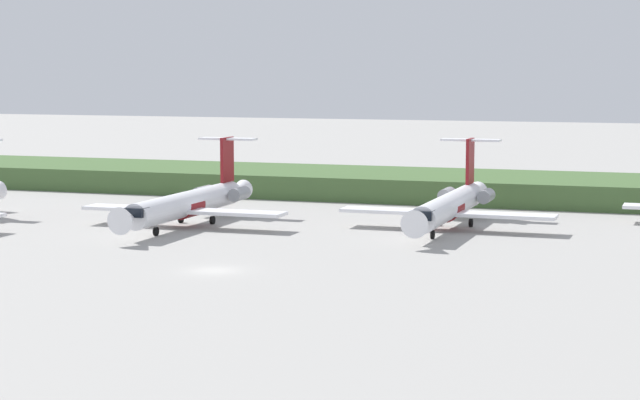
% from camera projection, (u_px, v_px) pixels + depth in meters
% --- Properties ---
extents(ground_plane, '(500.00, 500.00, 0.00)m').
position_uv_depth(ground_plane, '(327.00, 225.00, 125.75)').
color(ground_plane, '#9E9B96').
extents(grass_berm, '(320.00, 20.00, 3.09)m').
position_uv_depth(grass_berm, '(399.00, 184.00, 154.23)').
color(grass_berm, '#426033').
rests_on(grass_berm, ground).
extents(regional_jet_third, '(22.81, 31.00, 9.00)m').
position_uv_depth(regional_jet_third, '(189.00, 202.00, 125.05)').
color(regional_jet_third, white).
rests_on(regional_jet_third, ground).
extents(regional_jet_fourth, '(22.81, 31.00, 9.00)m').
position_uv_depth(regional_jet_fourth, '(450.00, 205.00, 122.83)').
color(regional_jet_fourth, white).
rests_on(regional_jet_fourth, ground).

